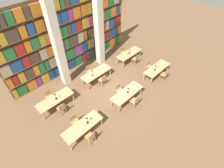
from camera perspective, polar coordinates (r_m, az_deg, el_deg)
name	(u,v)px	position (r m, az deg, el deg)	size (l,w,h in m)	color
ground_plane	(111,90)	(12.11, -0.46, -1.87)	(40.00, 40.00, 0.00)	brown
bookshelf_bank	(71,35)	(12.97, -13.12, 15.28)	(10.20, 0.35, 5.50)	brown
pillar_left	(58,46)	(11.32, -17.32, 11.81)	(0.50, 0.50, 6.00)	silver
pillar_center	(99,27)	(12.94, -4.30, 17.97)	(0.50, 0.50, 6.00)	silver
reading_table_0	(83,127)	(9.69, -9.57, -13.57)	(2.28, 0.81, 0.72)	tan
chair_0	(91,137)	(9.51, -6.98, -16.82)	(0.42, 0.40, 0.89)	tan
chair_1	(75,121)	(10.16, -12.09, -11.72)	(0.42, 0.40, 0.89)	tan
desk_lamp_0	(87,119)	(9.43, -8.16, -11.34)	(0.14, 0.14, 0.48)	black
reading_table_1	(127,93)	(11.04, 4.89, -3.10)	(2.28, 0.81, 0.72)	tan
chair_2	(135,101)	(10.89, 7.56, -5.56)	(0.42, 0.40, 0.89)	tan
chair_3	(119,90)	(11.45, 2.25, -1.84)	(0.42, 0.40, 0.89)	tan
desk_lamp_1	(128,89)	(10.83, 5.28, -1.73)	(0.14, 0.14, 0.39)	black
reading_table_2	(157,69)	(13.16, 14.45, 4.83)	(2.28, 0.81, 0.72)	tan
chair_4	(165,75)	(13.07, 16.88, 2.94)	(0.42, 0.40, 0.89)	tan
chair_5	(149,66)	(13.55, 12.04, 5.75)	(0.42, 0.40, 0.89)	tan
desk_lamp_2	(156,66)	(12.69, 14.05, 5.59)	(0.14, 0.14, 0.49)	black
reading_table_3	(55,100)	(11.20, -18.11, -4.95)	(2.28, 0.81, 0.72)	tan
chair_6	(61,108)	(10.88, -16.21, -7.62)	(0.42, 0.40, 0.89)	tan
chair_7	(49,96)	(11.77, -19.85, -3.68)	(0.42, 0.40, 0.89)	tan
desk_lamp_3	(55,95)	(10.92, -18.05, -3.57)	(0.14, 0.14, 0.45)	black
reading_table_4	(96,73)	(12.43, -5.15, 3.52)	(2.28, 0.81, 0.72)	tan
chair_8	(103,80)	(12.12, -3.12, 1.34)	(0.42, 0.40, 0.89)	tan
chair_9	(90,71)	(12.93, -7.29, 4.30)	(0.42, 0.40, 0.89)	tan
desk_lamp_4	(92,72)	(11.98, -6.51, 3.93)	(0.14, 0.14, 0.45)	black
reading_table_5	(129,54)	(14.31, 5.61, 9.76)	(2.28, 0.81, 0.72)	tan
chair_10	(136,59)	(14.08, 7.79, 8.09)	(0.42, 0.40, 0.89)	tan
chair_11	(123,52)	(14.78, 3.59, 10.41)	(0.42, 0.40, 0.89)	tan
desk_lamp_5	(129,51)	(14.10, 5.66, 10.81)	(0.14, 0.14, 0.39)	black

